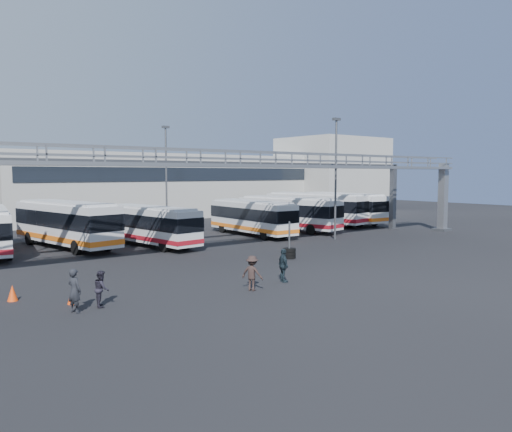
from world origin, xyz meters
TOP-DOWN VIEW (x-y plane):
  - ground at (0.00, 0.00)m, footprint 140.00×140.00m
  - gantry at (0.00, 5.87)m, footprint 51.40×5.15m
  - warehouse at (12.00, 38.00)m, footprint 42.00×14.00m
  - building_right at (38.00, 32.00)m, footprint 14.00×12.00m
  - light_pole_mid at (12.00, 7.00)m, footprint 0.70×0.35m
  - light_pole_back at (4.00, 22.00)m, footprint 0.70×0.35m
  - bus_3 at (-7.55, 16.01)m, footprint 4.61×11.78m
  - bus_4 at (-2.16, 12.96)m, footprint 3.62×10.35m
  - bus_6 at (8.07, 13.50)m, footprint 2.76×10.44m
  - bus_7 at (12.97, 14.02)m, footprint 4.51×11.21m
  - bus_8 at (18.67, 16.17)m, footprint 4.75×11.82m
  - bus_9 at (22.74, 15.80)m, footprint 3.60×11.41m
  - pedestrian_a at (-12.81, -2.11)m, footprint 0.64×0.76m
  - pedestrian_b at (-11.62, -1.86)m, footprint 0.77×0.88m
  - pedestrian_c at (-4.87, -3.47)m, footprint 1.05×1.25m
  - pedestrian_d at (-2.50, -3.01)m, footprint 0.71×1.10m
  - cone_left at (-14.37, 1.43)m, footprint 0.56×0.56m
  - cone_right at (-12.48, -0.71)m, footprint 0.49×0.49m
  - tire_stack at (2.56, 2.22)m, footprint 0.86×0.86m

SIDE VIEW (x-z plane):
  - ground at x=0.00m, z-range 0.00..0.00m
  - cone_right at x=-12.48m, z-range 0.00..0.63m
  - cone_left at x=-14.37m, z-range 0.00..0.71m
  - tire_stack at x=2.56m, z-range -0.81..1.64m
  - pedestrian_b at x=-11.62m, z-range 0.00..1.53m
  - pedestrian_c at x=-4.87m, z-range 0.00..1.68m
  - pedestrian_d at x=-2.50m, z-range 0.00..1.74m
  - pedestrian_a at x=-12.81m, z-range 0.00..1.79m
  - bus_4 at x=-2.16m, z-range 0.16..3.24m
  - bus_6 at x=8.07m, z-range 0.17..3.31m
  - bus_7 at x=12.97m, z-range 0.18..3.50m
  - bus_9 at x=22.74m, z-range 0.18..3.59m
  - bus_3 at x=-7.55m, z-range 0.19..3.68m
  - bus_8 at x=18.67m, z-range 0.19..3.69m
  - warehouse at x=12.00m, z-range 0.00..8.00m
  - building_right at x=38.00m, z-range 0.00..11.00m
  - gantry at x=0.00m, z-range 1.96..9.06m
  - light_pole_mid at x=12.00m, z-range 0.62..10.83m
  - light_pole_back at x=4.00m, z-range 0.62..10.83m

